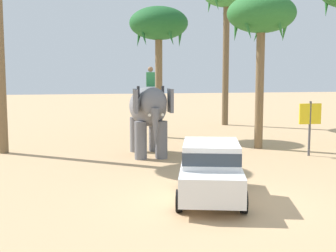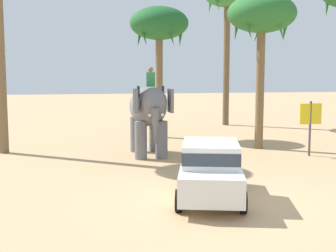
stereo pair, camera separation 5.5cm
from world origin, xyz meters
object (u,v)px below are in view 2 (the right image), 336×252
palm_tree_behind_elephant (159,26)px  signboard_yellow (310,118)px  palm_tree_near_hut (262,17)px  elephant_with_mahout (149,111)px  car_sedan_foreground (210,168)px

palm_tree_behind_elephant → signboard_yellow: 9.80m
palm_tree_behind_elephant → palm_tree_near_hut: 6.10m
elephant_with_mahout → signboard_yellow: (6.92, -1.22, -0.30)m
palm_tree_near_hut → car_sedan_foreground: bearing=-119.6°
palm_tree_behind_elephant → elephant_with_mahout: bearing=-103.5°
elephant_with_mahout → palm_tree_near_hut: palm_tree_near_hut is taller
elephant_with_mahout → signboard_yellow: elephant_with_mahout is taller
elephant_with_mahout → signboard_yellow: bearing=-10.0°
car_sedan_foreground → palm_tree_near_hut: bearing=60.4°
car_sedan_foreground → signboard_yellow: bearing=44.1°
elephant_with_mahout → signboard_yellow: size_ratio=1.62×
car_sedan_foreground → signboard_yellow: signboard_yellow is taller
elephant_with_mahout → palm_tree_behind_elephant: (1.33, 5.52, 4.10)m
palm_tree_near_hut → elephant_with_mahout: bearing=-169.4°
elephant_with_mahout → palm_tree_behind_elephant: palm_tree_behind_elephant is taller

